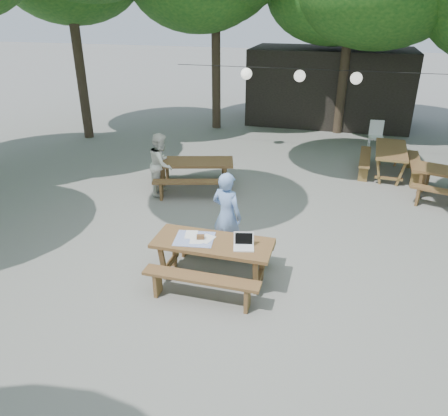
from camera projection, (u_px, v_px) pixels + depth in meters
ground at (265, 248)px, 8.53m from camera, size 80.00×80.00×0.00m
pavilion at (329, 86)px, 16.95m from camera, size 6.00×3.00×2.80m
main_picnic_table at (213, 260)px, 7.42m from camera, size 2.00×1.58×0.75m
picnic_table_nw at (194, 174)px, 11.10m from camera, size 2.26×2.04×0.75m
picnic_table_far_e at (389, 161)px, 12.02m from camera, size 1.66×2.03×0.75m
woman at (227, 215)px, 7.96m from camera, size 0.71×0.58×1.67m
second_person at (161, 164)px, 10.69m from camera, size 0.69×0.83×1.54m
plastic_chair at (375, 141)px, 14.24m from camera, size 0.47×0.47×0.90m
laptop at (244, 244)px, 7.08m from camera, size 0.38×0.33×0.24m
tabletop_clutter at (196, 238)px, 7.34m from camera, size 0.72×0.64×0.08m
paper_lanterns at (300, 76)px, 12.77m from camera, size 9.00×0.34×0.38m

